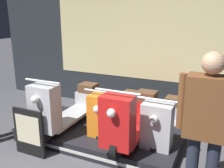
% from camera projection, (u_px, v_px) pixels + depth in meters
% --- Properties ---
extents(shop_wall_back, '(7.10, 0.09, 3.20)m').
position_uv_depth(shop_wall_back, '(143.00, 34.00, 4.98)').
color(shop_wall_back, '#23282D').
rests_on(shop_wall_back, ground_plane).
extents(display_platform, '(2.55, 1.25, 0.19)m').
position_uv_depth(display_platform, '(101.00, 135.00, 4.08)').
color(display_platform, black).
rests_on(display_platform, ground_plane).
extents(scooter_display_left, '(0.59, 1.67, 0.92)m').
position_uv_depth(scooter_display_left, '(68.00, 105.00, 4.13)').
color(scooter_display_left, black).
rests_on(scooter_display_left, display_platform).
extents(scooter_display_right, '(0.59, 1.67, 0.92)m').
position_uv_depth(scooter_display_right, '(133.00, 117.00, 3.67)').
color(scooter_display_right, black).
rests_on(scooter_display_right, display_platform).
extents(scooter_backrow_0, '(0.59, 1.67, 0.92)m').
position_uv_depth(scooter_backrow_0, '(118.00, 113.00, 4.29)').
color(scooter_backrow_0, black).
rests_on(scooter_backrow_0, ground_plane).
extents(scooter_backrow_1, '(0.59, 1.67, 0.92)m').
position_uv_depth(scooter_backrow_1, '(166.00, 122.00, 3.96)').
color(scooter_backrow_1, black).
rests_on(scooter_backrow_1, ground_plane).
extents(person_right_browsing, '(0.60, 0.25, 1.67)m').
position_uv_depth(person_right_browsing, '(207.00, 120.00, 2.48)').
color(person_right_browsing, '#232838').
rests_on(person_right_browsing, ground_plane).
extents(price_sign_board, '(0.51, 0.04, 0.71)m').
position_uv_depth(price_sign_board, '(29.00, 132.00, 3.58)').
color(price_sign_board, black).
rests_on(price_sign_board, ground_plane).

